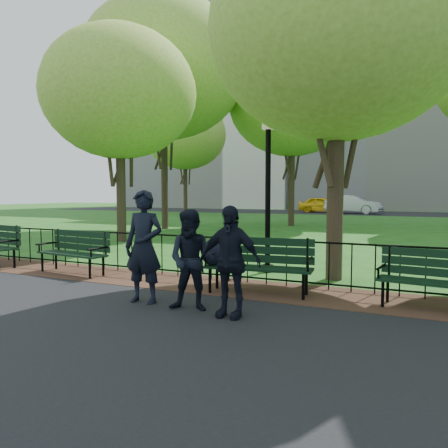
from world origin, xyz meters
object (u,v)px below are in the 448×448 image
at_px(lamppost, 268,185).
at_px(tree_far_c, 292,101).
at_px(park_bench_left_a, 76,247).
at_px(tree_near_w, 119,93).
at_px(person_left, 144,247).
at_px(person_mid, 192,260).
at_px(sedan_silver, 354,205).
at_px(tree_near_e, 338,30).
at_px(tree_mid_w, 164,68).
at_px(person_right, 230,261).
at_px(taxi, 322,205).
at_px(park_bench_right_a, 440,274).
at_px(park_bench_main, 240,257).
at_px(tree_far_w, 185,135).

height_order(lamppost, tree_far_c, tree_far_c).
xyz_separation_m(park_bench_left_a, tree_near_w, (-3.24, 5.70, 4.81)).
xyz_separation_m(person_left, person_mid, (0.94, -0.09, -0.15)).
distance_m(person_mid, sedan_silver, 33.90).
bearing_deg(person_left, tree_far_c, 94.73).
bearing_deg(lamppost, sedan_silver, 95.10).
bearing_deg(lamppost, park_bench_left_a, -152.00).
distance_m(park_bench_left_a, tree_near_e, 7.14).
xyz_separation_m(lamppost, tree_mid_w, (-8.72, 9.28, 5.95)).
distance_m(person_right, sedan_silver, 34.03).
xyz_separation_m(taxi, sedan_silver, (2.92, -0.80, 0.07)).
relative_size(park_bench_left_a, tree_far_c, 0.19).
bearing_deg(tree_mid_w, person_right, -53.89).
bearing_deg(tree_near_e, park_bench_right_a, -42.94).
height_order(lamppost, person_mid, lamppost).
bearing_deg(sedan_silver, person_left, -165.81).
relative_size(tree_far_c, person_mid, 6.38).
distance_m(person_right, taxi, 35.23).
bearing_deg(park_bench_main, person_left, -137.84).
bearing_deg(tree_near_w, taxi, 87.07).
xyz_separation_m(tree_near_e, sedan_silver, (-4.23, 30.42, -4.21)).
height_order(park_bench_main, tree_mid_w, tree_mid_w).
bearing_deg(person_right, sedan_silver, 95.51).
height_order(park_bench_left_a, tree_far_w, tree_far_w).
bearing_deg(sedan_silver, park_bench_left_a, -170.84).
xyz_separation_m(tree_near_w, person_right, (7.74, -7.37, -4.59)).
height_order(park_bench_main, tree_near_e, tree_near_e).
distance_m(tree_far_w, person_right, 32.21).
xyz_separation_m(tree_mid_w, tree_far_w, (-7.00, 14.09, -1.11)).
distance_m(tree_near_e, taxi, 32.31).
relative_size(person_mid, sedan_silver, 0.31).
height_order(taxi, sedan_silver, sedan_silver).
bearing_deg(person_mid, person_right, -20.14).
distance_m(park_bench_left_a, person_right, 4.80).
bearing_deg(person_left, lamppost, 72.17).
bearing_deg(tree_far_w, park_bench_right_a, -52.94).
height_order(person_left, sedan_silver, person_left).
bearing_deg(park_bench_right_a, sedan_silver, 107.92).
relative_size(lamppost, tree_near_e, 0.50).
bearing_deg(person_right, park_bench_right_a, 30.84).
relative_size(tree_near_e, tree_far_w, 0.74).
height_order(park_bench_main, park_bench_left_a, park_bench_main).
bearing_deg(taxi, tree_near_w, -176.46).
bearing_deg(taxi, tree_near_e, -160.63).
distance_m(park_bench_main, park_bench_right_a, 3.20).
height_order(tree_far_c, person_right, tree_far_c).
height_order(tree_near_w, sedan_silver, tree_near_w).
bearing_deg(person_right, tree_near_e, 76.49).
bearing_deg(tree_mid_w, park_bench_left_a, -66.31).
bearing_deg(person_right, person_left, 174.03).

